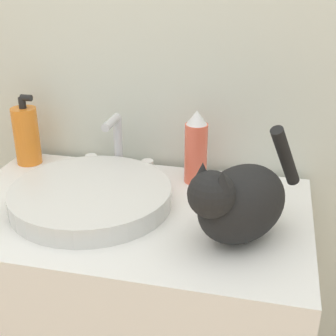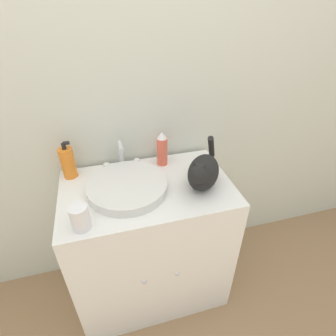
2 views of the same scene
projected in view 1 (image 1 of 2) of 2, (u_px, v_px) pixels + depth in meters
name	position (u px, v px, depth m)	size (l,w,h in m)	color
wall_back	(160.00, 1.00, 1.18)	(6.00, 0.05, 2.50)	silver
sink_basin	(91.00, 196.00, 1.10)	(0.38, 0.38, 0.05)	silver
faucet	(117.00, 147.00, 1.25)	(0.19, 0.11, 0.16)	silver
cat	(239.00, 201.00, 0.93)	(0.24, 0.29, 0.23)	black
soap_bottle	(27.00, 135.00, 1.30)	(0.07, 0.07, 0.20)	orange
spray_bottle	(196.00, 148.00, 1.18)	(0.06, 0.06, 0.19)	#EF6047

